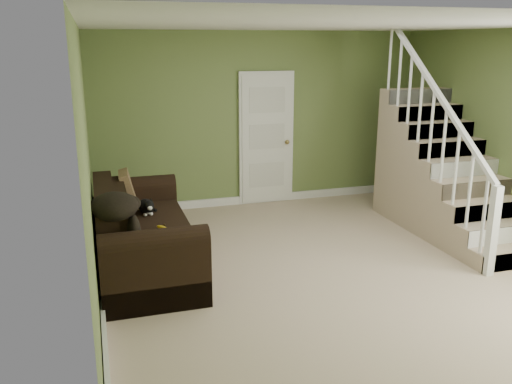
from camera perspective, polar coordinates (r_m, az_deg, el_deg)
floor at (r=6.14m, az=8.04°, el=-8.05°), size 5.00×5.50×0.01m
ceiling at (r=5.63m, az=9.08°, el=16.99°), size 5.00×5.50×0.01m
wall_back at (r=8.27m, az=0.35°, el=7.63°), size 5.00×0.04×2.60m
wall_left at (r=5.20m, az=-17.26°, el=2.17°), size 0.04×5.50×2.60m
baseboard_back at (r=8.51m, az=0.40°, el=-0.69°), size 5.00×0.04×0.12m
baseboard_left at (r=5.61m, az=-15.92°, el=-10.22°), size 0.04×5.50×0.12m
door at (r=8.31m, az=1.10°, el=5.61°), size 0.86×0.12×2.02m
staircase at (r=7.70m, az=18.76°, el=1.20°), size 1.00×2.51×2.82m
sofa at (r=6.14m, az=-12.10°, el=-4.70°), size 1.01×2.34×0.92m
side_table at (r=7.23m, az=-14.25°, el=-2.17°), size 0.61×0.61×0.82m
cat at (r=6.43m, az=-11.46°, el=-1.52°), size 0.24×0.47×0.23m
banana at (r=5.88m, az=-9.85°, el=-3.74°), size 0.13×0.17×0.05m
throw_pillow at (r=6.79m, az=-13.29°, el=0.29°), size 0.23×0.45×0.46m
throw_blanket at (r=5.24m, az=-14.72°, el=-1.45°), size 0.61×0.70×0.24m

